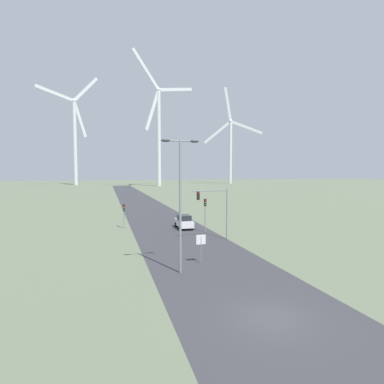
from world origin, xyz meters
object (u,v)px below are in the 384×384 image
at_px(stop_sign_near, 201,243).
at_px(car_approaching, 184,222).
at_px(traffic_light_post_near_left, 124,211).
at_px(wind_turbine_center, 159,127).
at_px(traffic_light_mast_overhead, 215,203).
at_px(traffic_light_post_near_right, 205,208).
at_px(wind_turbine_right, 230,144).
at_px(wind_turbine_left, 75,133).
at_px(streetlamp, 180,191).

height_order(stop_sign_near, car_approaching, stop_sign_near).
relative_size(traffic_light_post_near_left, wind_turbine_center, 0.05).
bearing_deg(wind_turbine_center, traffic_light_mast_overhead, -97.04).
xyz_separation_m(traffic_light_post_near_right, wind_turbine_right, (71.69, 159.58, 24.53)).
distance_m(stop_sign_near, wind_turbine_left, 177.28).
xyz_separation_m(streetlamp, traffic_light_mast_overhead, (6.36, 9.71, -2.09)).
height_order(streetlamp, wind_turbine_right, wind_turbine_right).
bearing_deg(wind_turbine_right, streetlamp, -114.27).
xyz_separation_m(traffic_light_post_near_right, wind_turbine_left, (-30.17, 160.44, 28.41)).
relative_size(wind_turbine_left, wind_turbine_right, 1.02).
distance_m(traffic_light_mast_overhead, car_approaching, 8.47).
xyz_separation_m(streetlamp, traffic_light_post_near_left, (-3.07, 19.73, -3.79)).
relative_size(traffic_light_mast_overhead, wind_turbine_center, 0.08).
bearing_deg(wind_turbine_center, traffic_light_post_near_left, -101.73).
xyz_separation_m(wind_turbine_left, wind_turbine_right, (101.86, -0.86, -3.88)).
bearing_deg(streetlamp, traffic_light_post_near_right, 64.85).
height_order(traffic_light_post_near_right, wind_turbine_left, wind_turbine_left).
bearing_deg(car_approaching, wind_turbine_left, 100.16).
bearing_deg(stop_sign_near, wind_turbine_center, 81.72).
bearing_deg(streetlamp, wind_turbine_left, 97.65).
bearing_deg(streetlamp, stop_sign_near, 40.13).
distance_m(car_approaching, wind_turbine_left, 162.73).
distance_m(streetlamp, wind_turbine_left, 178.09).
xyz_separation_m(streetlamp, car_approaching, (4.73, 17.39, -5.28)).
bearing_deg(traffic_light_post_near_left, wind_turbine_center, 78.27).
distance_m(wind_turbine_left, wind_turbine_right, 101.94).
height_order(traffic_light_post_near_right, wind_turbine_center, wind_turbine_center).
height_order(traffic_light_mast_overhead, car_approaching, traffic_light_mast_overhead).
bearing_deg(wind_turbine_left, stop_sign_near, -81.55).
bearing_deg(traffic_light_mast_overhead, traffic_light_post_near_right, 85.70).
height_order(traffic_light_mast_overhead, wind_turbine_right, wind_turbine_right).
relative_size(traffic_light_post_near_right, wind_turbine_left, 0.06).
height_order(streetlamp, stop_sign_near, streetlamp).
xyz_separation_m(traffic_light_mast_overhead, wind_turbine_left, (-29.83, 165.00, 27.39)).
height_order(streetlamp, car_approaching, streetlamp).
relative_size(traffic_light_post_near_left, traffic_light_mast_overhead, 0.56).
distance_m(traffic_light_post_near_right, wind_turbine_center, 136.77).
bearing_deg(traffic_light_mast_overhead, wind_turbine_right, 66.31).
xyz_separation_m(traffic_light_mast_overhead, wind_turbine_center, (16.92, 136.95, 29.08)).
relative_size(traffic_light_mast_overhead, wind_turbine_left, 0.09).
distance_m(streetlamp, traffic_light_post_near_left, 20.33).
xyz_separation_m(stop_sign_near, traffic_light_post_near_right, (4.51, 12.42, 1.41)).
bearing_deg(streetlamp, traffic_light_mast_overhead, 56.78).
relative_size(streetlamp, car_approaching, 2.40).
bearing_deg(traffic_light_post_near_right, wind_turbine_right, 65.81).
distance_m(streetlamp, traffic_light_post_near_right, 16.08).
height_order(traffic_light_mast_overhead, wind_turbine_left, wind_turbine_left).
xyz_separation_m(traffic_light_post_near_left, car_approaching, (7.80, -2.34, -1.49)).
bearing_deg(traffic_light_post_near_left, car_approaching, -16.72).
relative_size(traffic_light_post_near_left, car_approaching, 0.79).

